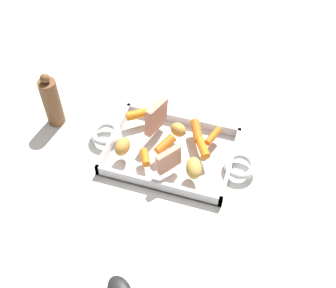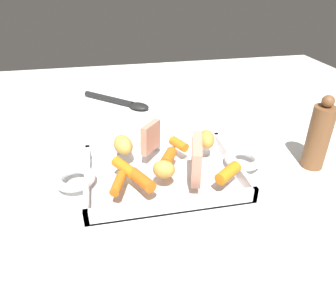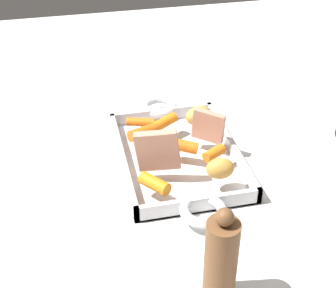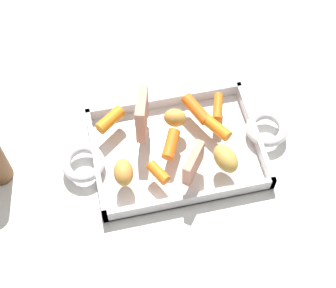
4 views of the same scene
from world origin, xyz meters
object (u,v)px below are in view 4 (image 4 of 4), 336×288
at_px(potato_corner, 226,159).
at_px(baby_carrot_long, 158,172).
at_px(baby_carrot_northwest, 171,144).
at_px(potato_halved, 175,118).
at_px(baby_carrot_southwest, 218,107).
at_px(potato_golden_small, 124,172).
at_px(baby_carrot_short, 196,109).
at_px(roast_slice_outer, 142,114).
at_px(roasting_dish, 177,149).
at_px(roast_slice_thick, 193,163).
at_px(baby_carrot_southeast, 110,120).
at_px(baby_carrot_center_left, 216,127).

bearing_deg(potato_corner, baby_carrot_long, -1.67).
bearing_deg(baby_carrot_northwest, potato_halved, -110.82).
distance_m(baby_carrot_long, potato_halved, 0.11).
relative_size(baby_carrot_long, baby_carrot_southwest, 0.78).
bearing_deg(potato_golden_small, potato_halved, -140.36).
xyz_separation_m(baby_carrot_southwest, potato_corner, (0.02, 0.12, 0.01)).
xyz_separation_m(baby_carrot_short, potato_corner, (-0.02, 0.12, 0.01)).
xyz_separation_m(roast_slice_outer, baby_carrot_northwest, (-0.04, 0.06, -0.03)).
xyz_separation_m(roasting_dish, potato_corner, (-0.07, 0.06, 0.04)).
bearing_deg(baby_carrot_short, roast_slice_outer, 3.97).
distance_m(roast_slice_thick, potato_halved, 0.11).
xyz_separation_m(roast_slice_thick, baby_carrot_long, (0.06, -0.01, -0.02)).
bearing_deg(baby_carrot_short, baby_carrot_southeast, -3.76).
height_order(roast_slice_thick, potato_golden_small, roast_slice_thick).
xyz_separation_m(baby_carrot_southwest, potato_halved, (0.09, 0.01, 0.01)).
xyz_separation_m(roast_slice_thick, baby_carrot_center_left, (-0.06, -0.08, -0.02)).
height_order(baby_carrot_short, potato_halved, potato_halved).
relative_size(potato_halved, potato_golden_small, 0.84).
relative_size(baby_carrot_short, potato_golden_small, 1.26).
xyz_separation_m(roast_slice_outer, potato_golden_small, (0.05, 0.10, -0.02)).
distance_m(baby_carrot_northwest, baby_carrot_short, 0.09).
relative_size(baby_carrot_long, potato_halved, 1.04).
distance_m(roast_slice_thick, baby_carrot_northwest, 0.07).
height_order(baby_carrot_long, baby_carrot_short, baby_carrot_short).
bearing_deg(potato_corner, roasting_dish, -39.58).
height_order(roasting_dish, roast_slice_outer, roast_slice_outer).
relative_size(roasting_dish, roast_slice_thick, 6.88).
distance_m(baby_carrot_southwest, baby_carrot_short, 0.04).
distance_m(baby_carrot_southeast, potato_halved, 0.12).
bearing_deg(baby_carrot_southwest, baby_carrot_center_left, 69.45).
bearing_deg(potato_golden_small, baby_carrot_long, 172.35).
xyz_separation_m(roast_slice_thick, baby_carrot_short, (-0.04, -0.12, -0.02)).
bearing_deg(potato_halved, baby_carrot_short, -161.07).
height_order(roast_slice_outer, potato_golden_small, roast_slice_outer).
height_order(roast_slice_outer, baby_carrot_southwest, roast_slice_outer).
height_order(roast_slice_outer, baby_carrot_long, roast_slice_outer).
distance_m(baby_carrot_center_left, potato_golden_small, 0.19).
height_order(roast_slice_outer, baby_carrot_short, roast_slice_outer).
relative_size(roast_slice_thick, potato_golden_small, 1.23).
height_order(roast_slice_outer, baby_carrot_center_left, roast_slice_outer).
bearing_deg(baby_carrot_long, roast_slice_outer, -86.27).
relative_size(roasting_dish, baby_carrot_northwest, 7.65).
bearing_deg(roasting_dish, potato_halved, -98.11).
bearing_deg(baby_carrot_northwest, baby_carrot_long, 56.46).
distance_m(roasting_dish, baby_carrot_long, 0.08).
xyz_separation_m(baby_carrot_long, potato_golden_small, (0.06, -0.01, 0.01)).
bearing_deg(potato_halved, potato_corner, 122.91).
relative_size(baby_carrot_long, baby_carrot_southeast, 0.77).
bearing_deg(baby_carrot_southwest, baby_carrot_long, 39.42).
distance_m(baby_carrot_southeast, potato_golden_small, 0.12).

